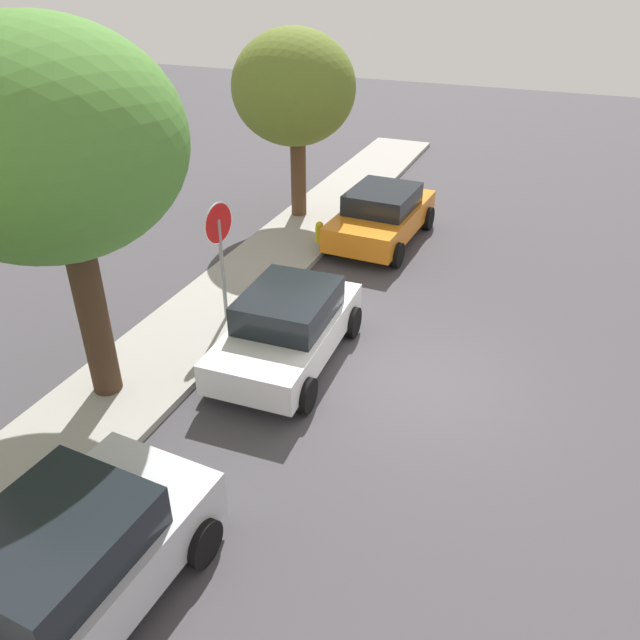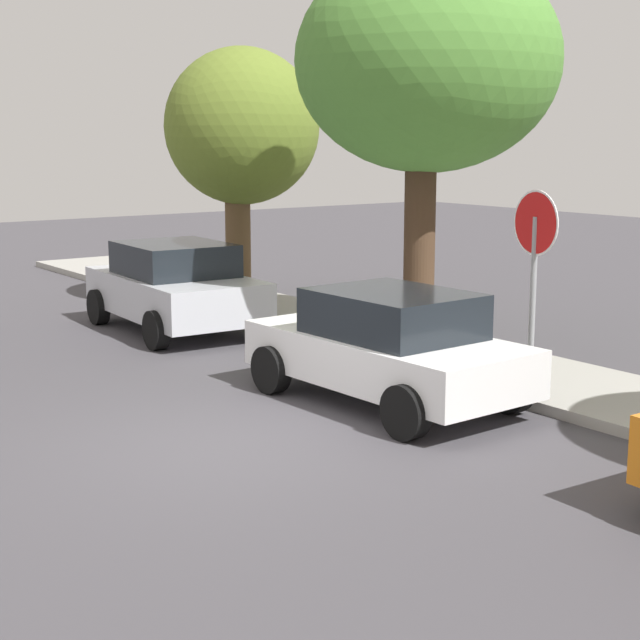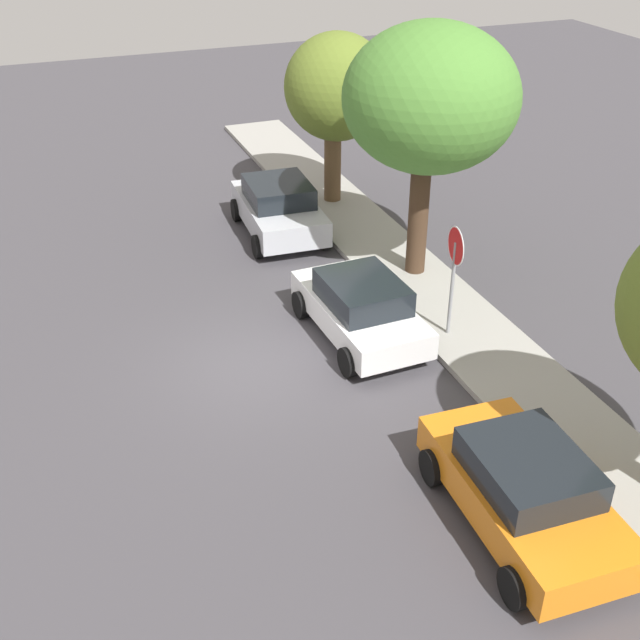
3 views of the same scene
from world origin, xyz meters
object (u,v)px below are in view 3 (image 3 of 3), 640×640
Objects in this scene: parked_car_orange at (524,489)px; parked_car_silver at (279,208)px; street_tree_far at (337,89)px; stop_sign at (454,263)px; street_tree_mid_block at (431,100)px; parked_car_white at (360,308)px; fire_hydrant at (557,449)px.

parked_car_silver is (-12.09, -0.02, 0.04)m from parked_car_orange.
parked_car_orange is at bearing -9.58° from street_tree_far.
street_tree_mid_block is (-3.05, 0.84, 2.60)m from stop_sign.
parked_car_silver is 3.85m from street_tree_far.
parked_car_white is at bearing -0.83° from parked_car_silver.
stop_sign is at bearing 176.12° from fire_hydrant.
parked_car_silver is 11.18m from fire_hydrant.
street_tree_far is (-8.09, 0.59, 1.64)m from stop_sign.
street_tree_mid_block is 8.69× the size of fire_hydrant.
fire_hydrant is at bearing 125.76° from parked_car_orange.
parked_car_orange is at bearing -54.24° from fire_hydrant.
street_tree_mid_block reaches higher than street_tree_far.
parked_car_white is 6.22m from parked_car_orange.
parked_car_silver is at bearing -57.73° from street_tree_far.
stop_sign is 2.26m from parked_car_white.
fire_hydrant is (12.54, -0.89, -3.15)m from street_tree_far.
fire_hydrant is (5.21, 1.50, -0.39)m from parked_car_white.
street_tree_far reaches higher than stop_sign.
fire_hydrant is (11.08, 1.42, -0.43)m from parked_car_silver.
street_tree_far reaches higher than fire_hydrant.
parked_car_white is at bearing -163.91° from fire_hydrant.
parked_car_silver is 5.74m from street_tree_mid_block.
parked_car_silver is (-5.87, 0.08, 0.04)m from parked_car_white.
parked_car_silver reaches higher than parked_car_orange.
parked_car_silver is (-6.63, -1.72, -1.08)m from stop_sign.
parked_car_white is 5.87m from parked_car_silver.
parked_car_silver is 0.77× the size of street_tree_far.
parked_car_silver is at bearing -179.89° from parked_car_orange.
stop_sign is 0.69× the size of parked_car_white.
street_tree_far is 7.11× the size of fire_hydrant.
street_tree_far is at bearing 175.83° from stop_sign.
street_tree_mid_block is 8.63m from fire_hydrant.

